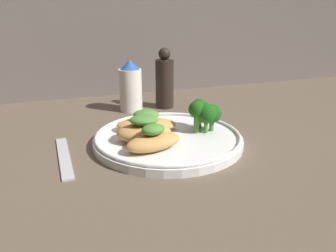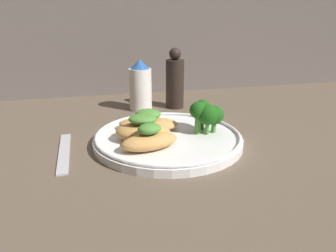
{
  "view_description": "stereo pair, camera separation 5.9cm",
  "coord_description": "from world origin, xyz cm",
  "px_view_note": "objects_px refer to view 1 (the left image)",
  "views": [
    {
      "loc": [
        -18.93,
        -52.51,
        23.1
      ],
      "look_at": [
        0.0,
        0.0,
        3.4
      ],
      "focal_mm": 35.0,
      "sensor_mm": 36.0,
      "label": 1
    },
    {
      "loc": [
        -13.27,
        -54.22,
        23.1
      ],
      "look_at": [
        0.0,
        0.0,
        3.4
      ],
      "focal_mm": 35.0,
      "sensor_mm": 36.0,
      "label": 2
    }
  ],
  "objects_px": {
    "broccoli_bunch": "(204,112)",
    "pepper_grinder": "(165,81)",
    "plate": "(168,138)",
    "sauce_bottle": "(131,87)"
  },
  "relations": [
    {
      "from": "sauce_bottle",
      "to": "plate",
      "type": "bearing_deg",
      "value": -86.84
    },
    {
      "from": "plate",
      "to": "broccoli_bunch",
      "type": "distance_m",
      "value": 0.08
    },
    {
      "from": "sauce_bottle",
      "to": "pepper_grinder",
      "type": "bearing_deg",
      "value": 0.0
    },
    {
      "from": "plate",
      "to": "pepper_grinder",
      "type": "distance_m",
      "value": 0.25
    },
    {
      "from": "plate",
      "to": "sauce_bottle",
      "type": "xyz_separation_m",
      "value": [
        -0.01,
        0.23,
        0.05
      ]
    },
    {
      "from": "broccoli_bunch",
      "to": "pepper_grinder",
      "type": "relative_size",
      "value": 0.44
    },
    {
      "from": "broccoli_bunch",
      "to": "pepper_grinder",
      "type": "distance_m",
      "value": 0.23
    },
    {
      "from": "sauce_bottle",
      "to": "pepper_grinder",
      "type": "distance_m",
      "value": 0.09
    },
    {
      "from": "broccoli_bunch",
      "to": "sauce_bottle",
      "type": "relative_size",
      "value": 0.53
    },
    {
      "from": "plate",
      "to": "sauce_bottle",
      "type": "relative_size",
      "value": 2.21
    }
  ]
}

